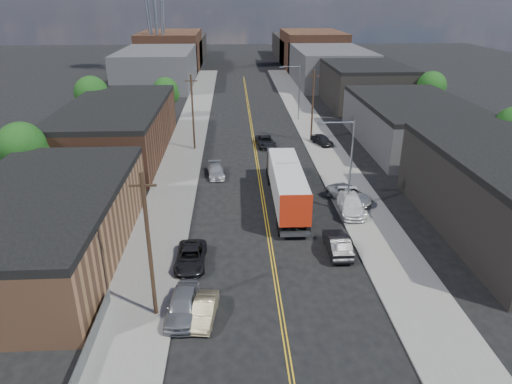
{
  "coord_description": "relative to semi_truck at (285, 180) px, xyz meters",
  "views": [
    {
      "loc": [
        -2.91,
        -14.56,
        19.27
      ],
      "look_at": [
        -0.92,
        24.2,
        2.5
      ],
      "focal_mm": 32.0,
      "sensor_mm": 36.0,
      "label": 1
    }
  ],
  "objects": [
    {
      "name": "utility_pole_left_near",
      "position": [
        -10.37,
        -17.37,
        2.74
      ],
      "size": [
        1.6,
        0.26,
        10.0
      ],
      "color": "black",
      "rests_on": "ground"
    },
    {
      "name": "centerline",
      "position": [
        -2.17,
        17.63,
        -2.39
      ],
      "size": [
        0.32,
        120.0,
        0.01
      ],
      "primitive_type": "cube",
      "color": "gold",
      "rests_on": "ground"
    },
    {
      "name": "car_left_b",
      "position": [
        -7.19,
        -17.93,
        -1.75
      ],
      "size": [
        1.87,
        4.06,
        1.29
      ],
      "primitive_type": "imported",
      "rotation": [
        0.0,
        0.0,
        -0.13
      ],
      "color": "#897D59",
      "rests_on": "ground"
    },
    {
      "name": "car_right_oncoming",
      "position": [
        3.16,
        -10.09,
        -1.6
      ],
      "size": [
        1.72,
        4.83,
        1.59
      ],
      "primitive_type": "imported",
      "rotation": [
        0.0,
        0.0,
        3.13
      ],
      "color": "black",
      "rests_on": "ground"
    },
    {
      "name": "utility_pole_left_far",
      "position": [
        -10.37,
        17.63,
        2.74
      ],
      "size": [
        1.6,
        0.26,
        10.0
      ],
      "color": "black",
      "rests_on": "ground"
    },
    {
      "name": "car_left_c",
      "position": [
        -8.57,
        -11.37,
        -1.71
      ],
      "size": [
        2.29,
        4.91,
        1.36
      ],
      "primitive_type": "imported",
      "rotation": [
        0.0,
        0.0,
        -0.01
      ],
      "color": "black",
      "rests_on": "ground"
    },
    {
      "name": "skyline_right_b",
      "position": [
        17.83,
        92.63,
        2.61
      ],
      "size": [
        16.0,
        26.0,
        10.0
      ],
      "primitive_type": "cube",
      "color": "#523021",
      "rests_on": "ground"
    },
    {
      "name": "tree_left_far",
      "position": [
        -16.11,
        34.63,
        2.17
      ],
      "size": [
        4.35,
        4.2,
        6.97
      ],
      "color": "black",
      "rests_on": "ground"
    },
    {
      "name": "industrial_right_c",
      "position": [
        19.83,
        44.63,
        1.41
      ],
      "size": [
        14.0,
        22.0,
        7.6
      ],
      "color": "black",
      "rests_on": "ground"
    },
    {
      "name": "car_left_d",
      "position": [
        -7.17,
        7.52,
        -1.75
      ],
      "size": [
        2.22,
        4.57,
        1.28
      ],
      "primitive_type": "imported",
      "rotation": [
        0.0,
        0.0,
        0.1
      ],
      "color": "#AEB1B3",
      "rests_on": "ground"
    },
    {
      "name": "skyline_right_a",
      "position": [
        17.83,
        67.63,
        1.61
      ],
      "size": [
        16.0,
        30.0,
        8.0
      ],
      "primitive_type": "cube",
      "color": "#39393B",
      "rests_on": "ground"
    },
    {
      "name": "skyline_left_b",
      "position": [
        -22.17,
        92.63,
        2.61
      ],
      "size": [
        16.0,
        26.0,
        10.0
      ],
      "primitive_type": "cube",
      "color": "#523021",
      "rests_on": "ground"
    },
    {
      "name": "car_ahead_truck",
      "position": [
        -0.67,
        18.58,
        -1.71
      ],
      "size": [
        2.84,
        5.17,
        1.37
      ],
      "primitive_type": "imported",
      "rotation": [
        0.0,
        0.0,
        0.12
      ],
      "color": "black",
      "rests_on": "ground"
    },
    {
      "name": "tree_left_mid",
      "position": [
        -26.11,
        27.63,
        3.09
      ],
      "size": [
        5.1,
        5.04,
        8.37
      ],
      "color": "black",
      "rests_on": "ground"
    },
    {
      "name": "skyline_left_a",
      "position": [
        -22.17,
        67.63,
        1.61
      ],
      "size": [
        16.0,
        30.0,
        8.0
      ],
      "primitive_type": "cube",
      "color": "#39393B",
      "rests_on": "ground"
    },
    {
      "name": "car_right_lot_c",
      "position": [
        7.23,
        18.52,
        -1.56
      ],
      "size": [
        3.01,
        4.32,
        1.37
      ],
      "primitive_type": "imported",
      "rotation": [
        0.0,
        0.0,
        0.39
      ],
      "color": "black",
      "rests_on": "sidewalk_right"
    },
    {
      "name": "sidewalk_right",
      "position": [
        7.33,
        17.63,
        -2.32
      ],
      "size": [
        5.0,
        140.0,
        0.15
      ],
      "primitive_type": "cube",
      "color": "slate",
      "rests_on": "ground"
    },
    {
      "name": "tree_left_near",
      "position": [
        -26.11,
        2.63,
        2.78
      ],
      "size": [
        4.85,
        4.76,
        7.91
      ],
      "color": "black",
      "rests_on": "ground"
    },
    {
      "name": "streetlight_far",
      "position": [
        5.42,
        32.63,
        2.93
      ],
      "size": [
        3.39,
        0.25,
        9.0
      ],
      "color": "gray",
      "rests_on": "ground"
    },
    {
      "name": "skyline_right_c",
      "position": [
        17.83,
        112.63,
        1.11
      ],
      "size": [
        16.0,
        40.0,
        7.0
      ],
      "primitive_type": "cube",
      "color": "black",
      "rests_on": "ground"
    },
    {
      "name": "industrial_right_b",
      "position": [
        19.83,
        18.63,
        0.66
      ],
      "size": [
        14.0,
        24.0,
        6.1
      ],
      "color": "#39393B",
      "rests_on": "ground"
    },
    {
      "name": "sidewalk_left",
      "position": [
        -11.67,
        17.63,
        -2.32
      ],
      "size": [
        5.0,
        140.0,
        0.15
      ],
      "primitive_type": "cube",
      "color": "slate",
      "rests_on": "ground"
    },
    {
      "name": "warehouse_tan",
      "position": [
        -20.17,
        -9.37,
        0.41
      ],
      "size": [
        12.0,
        22.0,
        5.6
      ],
      "color": "brown",
      "rests_on": "ground"
    },
    {
      "name": "tree_right_far",
      "position": [
        27.89,
        32.63,
        2.78
      ],
      "size": [
        4.85,
        4.76,
        7.91
      ],
      "color": "black",
      "rests_on": "ground"
    },
    {
      "name": "car_left_a",
      "position": [
        -8.57,
        -17.51,
        -1.57
      ],
      "size": [
        2.32,
        4.99,
        1.65
      ],
      "primitive_type": "imported",
      "rotation": [
        0.0,
        0.0,
        -0.08
      ],
      "color": "#959699",
      "rests_on": "ground"
    },
    {
      "name": "car_right_lot_b",
      "position": [
        6.03,
        -2.97,
        -1.45
      ],
      "size": [
        2.64,
        5.61,
        1.58
      ],
      "primitive_type": "imported",
      "rotation": [
        0.0,
        0.0,
        -0.08
      ],
      "color": "silver",
      "rests_on": "sidewalk_right"
    },
    {
      "name": "car_right_lot_a",
      "position": [
        6.48,
        -0.54,
        -1.51
      ],
      "size": [
        4.61,
        5.78,
        1.46
      ],
      "primitive_type": "imported",
      "rotation": [
        0.0,
        0.0,
        0.49
      ],
      "color": "#ADB0B3",
      "rests_on": "sidewalk_right"
    },
    {
      "name": "semi_truck",
      "position": [
        0.0,
        0.0,
        0.0
      ],
      "size": [
        2.81,
        16.04,
        4.2
      ],
      "rotation": [
        0.0,
        0.0,
        -0.01
      ],
      "color": "#BDBDBD",
      "rests_on": "ground"
    },
    {
      "name": "utility_pole_right",
      "position": [
        6.03,
        20.63,
        2.74
      ],
      "size": [
        1.6,
        0.26,
        10.0
      ],
      "color": "black",
      "rests_on": "ground"
    },
    {
      "name": "streetlight_near",
      "position": [
        5.42,
        -2.37,
        2.93
      ],
      "size": [
        3.39,
        0.25,
        9.0
      ],
      "color": "gray",
      "rests_on": "ground"
    },
    {
      "name": "skyline_left_c",
      "position": [
        -22.17,
        112.63,
        1.11
      ],
      "size": [
        16.0,
        40.0,
        7.0
      ],
      "primitive_type": "cube",
      "color": "black",
      "rests_on": "ground"
    },
    {
      "name": "warehouse_brown",
      "position": [
        -20.17,
        16.63,
        0.91
      ],
      "size": [
        12.0,
        26.0,
        6.6
      ],
      "color": "#523021",
      "rests_on": "ground"
    },
    {
      "name": "ground",
      "position": [
        -2.17,
        32.63,
        -2.39
      ],
      "size": [
        260.0,
        260.0,
        0.0
      ],
      "primitive_type": "plane",
      "color": "black",
      "rests_on": "ground"
    }
  ]
}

